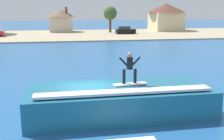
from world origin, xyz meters
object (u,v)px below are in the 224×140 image
at_px(tree_tall_bare, 110,14).
at_px(surfer, 130,66).
at_px(car_far_shore, 125,30).
at_px(wave_crest, 120,100).
at_px(house_gabled_white, 166,16).
at_px(house_small_cottage, 61,20).
at_px(surfboard, 130,84).

bearing_deg(tree_tall_bare, surfer, -98.82).
xyz_separation_m(car_far_shore, tree_tall_bare, (-2.51, 4.64, 3.54)).
distance_m(surfer, tree_tall_bare, 51.59).
bearing_deg(wave_crest, house_gabled_white, 66.76).
height_order(house_small_cottage, tree_tall_bare, tree_tall_bare).
bearing_deg(house_small_cottage, house_gabled_white, -0.95).
bearing_deg(surfboard, surfer, 119.50).
xyz_separation_m(surfer, house_gabled_white, (22.80, 54.34, 1.26)).
bearing_deg(house_gabled_white, surfboard, -112.72).
bearing_deg(house_gabled_white, tree_tall_bare, -167.18).
height_order(surfer, tree_tall_bare, tree_tall_bare).
bearing_deg(tree_tall_bare, wave_crest, -99.37).
bearing_deg(wave_crest, surfboard, -21.87).
bearing_deg(car_far_shore, tree_tall_bare, 118.37).
relative_size(car_far_shore, tree_tall_bare, 0.69).
distance_m(surfboard, tree_tall_bare, 51.68).
bearing_deg(house_small_cottage, tree_tall_bare, -18.76).
distance_m(surfboard, car_far_shore, 47.51).
bearing_deg(surfer, wave_crest, 162.06).
distance_m(wave_crest, car_far_shore, 47.42).
bearing_deg(house_gabled_white, car_far_shore, -147.04).
bearing_deg(tree_tall_bare, house_small_cottage, 161.24).
bearing_deg(house_small_cottage, surfboard, -86.47).
bearing_deg(car_far_shore, house_gabled_white, 32.96).
bearing_deg(wave_crest, tree_tall_bare, 80.63).
xyz_separation_m(wave_crest, house_gabled_white, (23.27, 54.18, 3.10)).
xyz_separation_m(house_gabled_white, house_small_cottage, (-26.15, 0.44, -0.88)).
height_order(car_far_shore, tree_tall_bare, tree_tall_bare).
height_order(surfer, car_far_shore, surfer).
height_order(wave_crest, surfboard, surfboard).
bearing_deg(surfer, car_far_shore, 77.33).
xyz_separation_m(surfer, house_small_cottage, (-3.35, 54.77, 0.39)).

